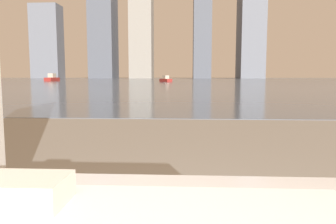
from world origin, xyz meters
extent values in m
cube|color=silver|center=(-0.26, 0.82, 0.59)|extent=(0.27, 0.18, 0.04)
cube|color=silver|center=(-0.26, 0.82, 0.63)|extent=(0.27, 0.18, 0.04)
cube|color=slate|center=(0.00, 62.00, 0.01)|extent=(180.00, 110.00, 0.01)
cube|color=maroon|center=(-22.91, 55.58, 0.32)|extent=(1.38, 3.62, 0.63)
cube|color=#B2A893|center=(-22.91, 55.58, 0.99)|extent=(0.95, 1.38, 0.71)
cube|color=maroon|center=(-2.91, 50.95, 0.24)|extent=(2.12, 2.69, 0.46)
cube|color=#B2A893|center=(-2.91, 50.95, 0.73)|extent=(1.06, 1.17, 0.52)
cube|color=slate|center=(-50.17, 118.00, 13.12)|extent=(10.10, 7.15, 26.23)
cube|color=gray|center=(-15.65, 118.00, 14.54)|extent=(7.93, 9.29, 29.08)
cube|color=#4C515B|center=(5.81, 118.00, 14.63)|extent=(6.10, 11.30, 29.27)
camera|label=1|loc=(0.22, -0.08, 0.95)|focal=35.00mm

